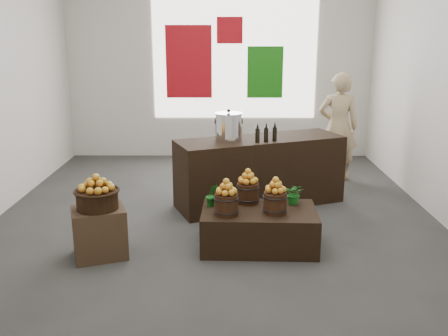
{
  "coord_description": "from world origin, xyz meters",
  "views": [
    {
      "loc": [
        0.15,
        -6.5,
        2.44
      ],
      "look_at": [
        0.11,
        -0.4,
        0.79
      ],
      "focal_mm": 40.0,
      "sensor_mm": 36.0,
      "label": 1
    }
  ],
  "objects_px": {
    "crate": "(100,233)",
    "stock_pot_left": "(229,128)",
    "display_table": "(259,228)",
    "counter": "(260,172)",
    "wicker_basket": "(97,200)",
    "shopper": "(338,127)"
  },
  "relations": [
    {
      "from": "stock_pot_left",
      "to": "shopper",
      "type": "height_order",
      "value": "shopper"
    },
    {
      "from": "stock_pot_left",
      "to": "wicker_basket",
      "type": "bearing_deg",
      "value": -131.79
    },
    {
      "from": "crate",
      "to": "shopper",
      "type": "distance_m",
      "value": 4.56
    },
    {
      "from": "counter",
      "to": "shopper",
      "type": "relative_size",
      "value": 1.32
    },
    {
      "from": "wicker_basket",
      "to": "display_table",
      "type": "distance_m",
      "value": 1.88
    },
    {
      "from": "display_table",
      "to": "counter",
      "type": "distance_m",
      "value": 1.56
    },
    {
      "from": "shopper",
      "to": "crate",
      "type": "bearing_deg",
      "value": 47.48
    },
    {
      "from": "wicker_basket",
      "to": "shopper",
      "type": "bearing_deg",
      "value": 43.14
    },
    {
      "from": "stock_pot_left",
      "to": "shopper",
      "type": "bearing_deg",
      "value": 38.47
    },
    {
      "from": "wicker_basket",
      "to": "counter",
      "type": "distance_m",
      "value": 2.63
    },
    {
      "from": "stock_pot_left",
      "to": "display_table",
      "type": "bearing_deg",
      "value": -75.27
    },
    {
      "from": "crate",
      "to": "stock_pot_left",
      "type": "relative_size",
      "value": 1.52
    },
    {
      "from": "crate",
      "to": "counter",
      "type": "xyz_separation_m",
      "value": [
        1.91,
        1.81,
        0.21
      ]
    },
    {
      "from": "crate",
      "to": "display_table",
      "type": "relative_size",
      "value": 0.43
    },
    {
      "from": "crate",
      "to": "shopper",
      "type": "xyz_separation_m",
      "value": [
        3.3,
        3.09,
        0.63
      ]
    },
    {
      "from": "crate",
      "to": "wicker_basket",
      "type": "relative_size",
      "value": 1.25
    },
    {
      "from": "wicker_basket",
      "to": "counter",
      "type": "xyz_separation_m",
      "value": [
        1.91,
        1.81,
        -0.18
      ]
    },
    {
      "from": "counter",
      "to": "wicker_basket",
      "type": "bearing_deg",
      "value": -158.47
    },
    {
      "from": "display_table",
      "to": "stock_pot_left",
      "type": "relative_size",
      "value": 3.55
    },
    {
      "from": "wicker_basket",
      "to": "stock_pot_left",
      "type": "height_order",
      "value": "stock_pot_left"
    },
    {
      "from": "counter",
      "to": "stock_pot_left",
      "type": "height_order",
      "value": "stock_pot_left"
    },
    {
      "from": "wicker_basket",
      "to": "shopper",
      "type": "height_order",
      "value": "shopper"
    }
  ]
}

